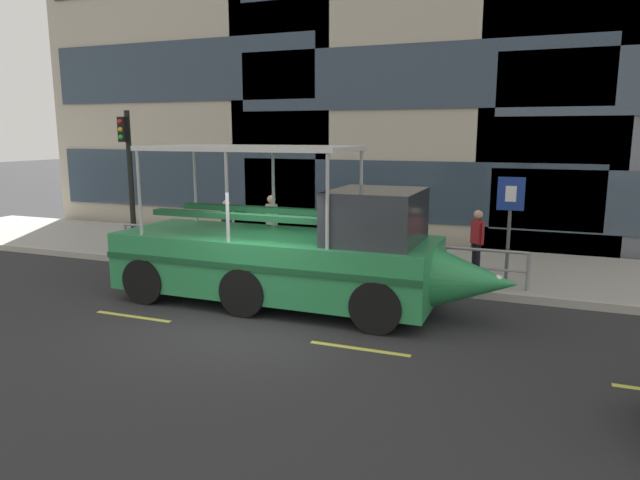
# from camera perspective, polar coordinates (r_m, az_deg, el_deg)

# --- Properties ---
(ground_plane) EXTENTS (120.00, 120.00, 0.00)m
(ground_plane) POSITION_cam_1_polar(r_m,az_deg,el_deg) (11.56, -6.33, -7.84)
(ground_plane) COLOR #2B2B2D
(sidewalk) EXTENTS (32.00, 4.80, 0.18)m
(sidewalk) POSITION_cam_1_polar(r_m,az_deg,el_deg) (16.51, 2.70, -1.82)
(sidewalk) COLOR #A8A59E
(sidewalk) RESTS_ON ground_plane
(curb_edge) EXTENTS (32.00, 0.18, 0.18)m
(curb_edge) POSITION_cam_1_polar(r_m,az_deg,el_deg) (14.24, -0.52, -3.83)
(curb_edge) COLOR #B2ADA3
(curb_edge) RESTS_ON ground_plane
(lane_centreline) EXTENTS (25.80, 0.12, 0.01)m
(lane_centreline) POSITION_cam_1_polar(r_m,az_deg,el_deg) (10.89, -8.32, -9.05)
(lane_centreline) COLOR #DBD64C
(lane_centreline) RESTS_ON ground_plane
(curb_guardrail) EXTENTS (11.18, 0.09, 0.90)m
(curb_guardrail) POSITION_cam_1_polar(r_m,az_deg,el_deg) (14.60, -2.06, -0.70)
(curb_guardrail) COLOR gray
(curb_guardrail) RESTS_ON sidewalk
(traffic_light_pole) EXTENTS (0.24, 0.46, 4.13)m
(traffic_light_pole) POSITION_cam_1_polar(r_m,az_deg,el_deg) (17.90, -18.66, 7.00)
(traffic_light_pole) COLOR black
(traffic_light_pole) RESTS_ON sidewalk
(parking_sign) EXTENTS (0.60, 0.12, 2.50)m
(parking_sign) POSITION_cam_1_polar(r_m,az_deg,el_deg) (13.77, 18.51, 2.69)
(parking_sign) COLOR #4C4F54
(parking_sign) RESTS_ON sidewalk
(duck_tour_boat) EXTENTS (8.66, 2.47, 3.39)m
(duck_tour_boat) POSITION_cam_1_polar(r_m,az_deg,el_deg) (12.12, -2.44, -1.50)
(duck_tour_boat) COLOR #2D9351
(duck_tour_boat) RESTS_ON ground_plane
(pedestrian_near_bow) EXTENTS (0.35, 0.36, 1.64)m
(pedestrian_near_bow) POSITION_cam_1_polar(r_m,az_deg,el_deg) (14.45, 15.49, 0.36)
(pedestrian_near_bow) COLOR black
(pedestrian_near_bow) RESTS_ON sidewalk
(pedestrian_mid_left) EXTENTS (0.36, 0.32, 1.57)m
(pedestrian_mid_left) POSITION_cam_1_polar(r_m,az_deg,el_deg) (15.12, 2.05, 1.03)
(pedestrian_mid_left) COLOR #47423D
(pedestrian_mid_left) RESTS_ON sidewalk
(pedestrian_mid_right) EXTENTS (0.45, 0.31, 1.72)m
(pedestrian_mid_right) POSITION_cam_1_polar(r_m,az_deg,el_deg) (16.52, -4.88, 2.15)
(pedestrian_mid_right) COLOR #1E2338
(pedestrian_mid_right) RESTS_ON sidewalk
(pedestrian_near_stern) EXTENTS (0.21, 0.44, 1.54)m
(pedestrian_near_stern) POSITION_cam_1_polar(r_m,az_deg,el_deg) (16.99, -9.34, 1.91)
(pedestrian_near_stern) COLOR #1E2338
(pedestrian_near_stern) RESTS_ON sidewalk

